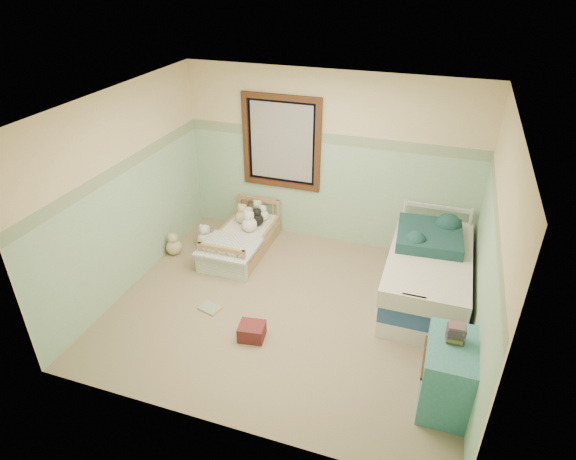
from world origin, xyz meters
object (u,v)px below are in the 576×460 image
(dresser, at_px, (447,375))
(floor_book, at_px, (210,308))
(red_pillow, at_px, (252,331))
(plush_floor_tan, at_px, (174,247))
(toddler_bed_frame, at_px, (242,245))
(twin_bed_frame, at_px, (424,291))
(plush_floor_cream, at_px, (206,239))

(dresser, xyz_separation_m, floor_book, (-2.77, 0.55, -0.35))
(dresser, distance_m, red_pillow, 2.12)
(red_pillow, bearing_deg, plush_floor_tan, 143.66)
(toddler_bed_frame, bearing_deg, twin_bed_frame, -6.60)
(dresser, relative_size, red_pillow, 2.51)
(plush_floor_tan, xyz_separation_m, dresser, (3.82, -1.52, 0.25))
(toddler_bed_frame, relative_size, plush_floor_cream, 5.69)
(toddler_bed_frame, height_order, plush_floor_cream, plush_floor_cream)
(toddler_bed_frame, relative_size, dresser, 1.94)
(toddler_bed_frame, distance_m, dresser, 3.51)
(plush_floor_tan, distance_m, floor_book, 1.43)
(toddler_bed_frame, distance_m, plush_floor_tan, 0.98)
(toddler_bed_frame, distance_m, red_pillow, 1.87)
(twin_bed_frame, bearing_deg, toddler_bed_frame, 173.40)
(red_pillow, xyz_separation_m, floor_book, (-0.68, 0.31, -0.08))
(plush_floor_tan, height_order, dresser, dresser)
(dresser, bearing_deg, red_pillow, 173.29)
(plush_floor_tan, relative_size, floor_book, 0.91)
(twin_bed_frame, xyz_separation_m, red_pillow, (-1.77, -1.37, -0.02))
(toddler_bed_frame, xyz_separation_m, floor_book, (0.16, -1.37, -0.08))
(toddler_bed_frame, bearing_deg, red_pillow, -63.43)
(toddler_bed_frame, relative_size, plush_floor_tan, 6.15)
(plush_floor_cream, relative_size, dresser, 0.34)
(twin_bed_frame, height_order, floor_book, twin_bed_frame)
(dresser, xyz_separation_m, red_pillow, (-2.09, 0.25, -0.27))
(plush_floor_cream, bearing_deg, floor_book, -61.08)
(toddler_bed_frame, bearing_deg, plush_floor_tan, -155.87)
(plush_floor_tan, height_order, red_pillow, plush_floor_tan)
(plush_floor_cream, xyz_separation_m, twin_bed_frame, (3.17, -0.23, -0.01))
(red_pillow, relative_size, floor_book, 1.15)
(plush_floor_tan, relative_size, dresser, 0.31)
(red_pillow, height_order, floor_book, red_pillow)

